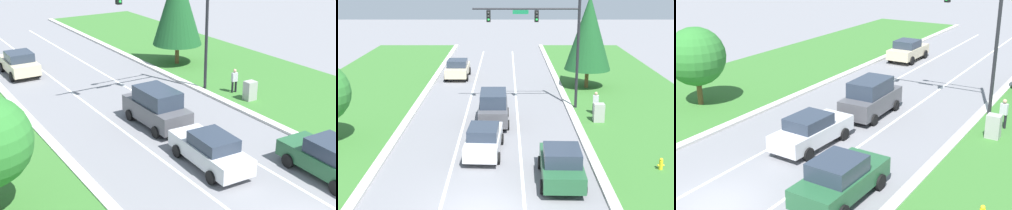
% 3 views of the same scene
% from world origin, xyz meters
% --- Properties ---
extents(traffic_signal_mast, '(7.53, 0.41, 8.77)m').
position_xyz_m(traffic_signal_mast, '(4.07, 15.24, 5.78)').
color(traffic_signal_mast, black).
rests_on(traffic_signal_mast, ground_plane).
extents(silver_sedan, '(2.16, 4.76, 1.64)m').
position_xyz_m(silver_sedan, '(-0.21, 6.46, 0.83)').
color(silver_sedan, silver).
rests_on(silver_sedan, ground_plane).
extents(champagne_sedan, '(2.18, 4.55, 1.77)m').
position_xyz_m(champagne_sedan, '(-3.53, 25.42, 0.89)').
color(champagne_sedan, beige).
rests_on(champagne_sedan, ground_plane).
extents(forest_sedan, '(2.20, 4.54, 1.76)m').
position_xyz_m(forest_sedan, '(3.64, 2.91, 0.87)').
color(forest_sedan, '#235633').
rests_on(forest_sedan, ground_plane).
extents(graphite_suv, '(2.10, 4.58, 2.16)m').
position_xyz_m(graphite_suv, '(0.17, 11.84, 1.08)').
color(graphite_suv, '#4C4C51').
rests_on(graphite_suv, ground_plane).
extents(utility_cabinet, '(0.70, 0.60, 1.31)m').
position_xyz_m(utility_cabinet, '(7.15, 11.93, 0.65)').
color(utility_cabinet, '#9E9E99').
rests_on(utility_cabinet, ground_plane).
extents(pedestrian, '(0.40, 0.26, 1.69)m').
position_xyz_m(pedestrian, '(7.23, 13.56, 0.94)').
color(pedestrian, black).
rests_on(pedestrian, ground_plane).
extents(conifer_near_right_tree, '(3.87, 3.87, 7.86)m').
position_xyz_m(conifer_near_right_tree, '(7.90, 21.39, 4.76)').
color(conifer_near_right_tree, brown).
rests_on(conifer_near_right_tree, ground_plane).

